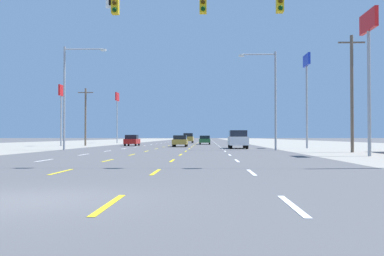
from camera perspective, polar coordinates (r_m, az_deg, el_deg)
ground_plane at (r=74.84m, az=-0.79°, el=-2.13°), size 572.00×572.00×0.00m
lot_apron_left at (r=79.96m, az=-18.81°, el=-2.01°), size 28.00×440.00×0.01m
lot_apron_right at (r=77.68m, az=17.78°, el=-2.04°), size 28.00×440.00×0.01m
lane_markings at (r=113.31m, az=0.15°, el=-1.79°), size 10.64×227.60×0.01m
signal_span_wire at (r=18.95m, az=-8.64°, el=10.72°), size 25.17×0.53×9.01m
suv_far_right_nearest at (r=47.41m, az=6.08°, el=-1.47°), size 1.98×4.90×1.98m
sedan_center_turn_near at (r=54.97m, az=-1.57°, el=-1.71°), size 1.80×4.50×1.46m
hatchback_far_left_mid at (r=60.66m, az=-7.94°, el=-1.62°), size 1.72×3.90×1.54m
sedan_inner_right_midfar at (r=70.92m, az=1.70°, el=-1.58°), size 1.80×4.50×1.46m
suv_center_turn_far at (r=86.46m, az=-0.49°, el=-1.32°), size 1.98×4.90×1.98m
pole_sign_left_row_1 at (r=61.67m, az=-16.90°, el=3.45°), size 0.24×1.79×8.36m
pole_sign_left_row_2 at (r=88.25m, az=-9.86°, el=3.20°), size 0.24×2.78×10.16m
pole_sign_right_row_0 at (r=31.44m, az=22.32°, el=10.24°), size 0.24×2.79×9.64m
pole_sign_right_row_1 at (r=49.90m, az=14.92°, el=6.60°), size 0.24×2.68×10.46m
streetlight_left_row_0 at (r=43.45m, az=-16.01°, el=4.83°), size 4.14×0.26×10.02m
streetlight_right_row_0 at (r=41.76m, az=10.52°, el=4.50°), size 3.57×0.26×9.40m
utility_pole_right_row_0 at (r=37.97m, az=20.39°, el=4.57°), size 2.20×0.26×9.68m
utility_pole_left_row_1 at (r=62.90m, az=-13.90°, el=1.59°), size 2.20×0.26×8.15m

